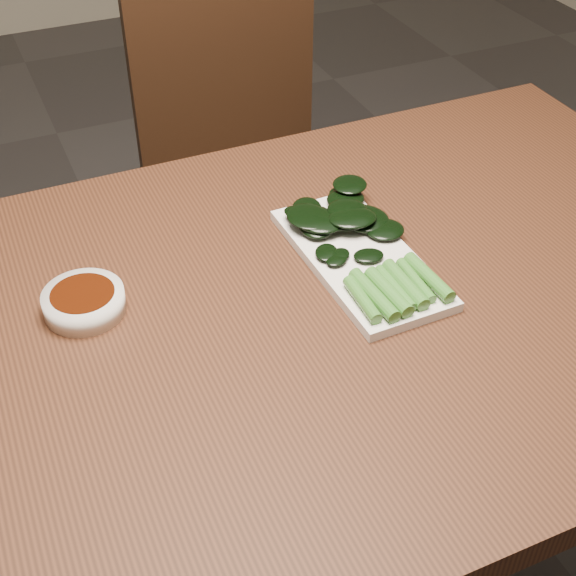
{
  "coord_description": "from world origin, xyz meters",
  "views": [
    {
      "loc": [
        -0.28,
        -0.69,
        1.41
      ],
      "look_at": [
        0.04,
        0.02,
        0.76
      ],
      "focal_mm": 50.0,
      "sensor_mm": 36.0,
      "label": 1
    }
  ],
  "objects_px": {
    "table": "(269,354)",
    "chair_far": "(245,191)",
    "sauce_bowl": "(84,301)",
    "serving_plate": "(360,258)",
    "gai_lan": "(351,232)"
  },
  "relations": [
    {
      "from": "serving_plate",
      "to": "gai_lan",
      "type": "relative_size",
      "value": 0.94
    },
    {
      "from": "chair_far",
      "to": "serving_plate",
      "type": "height_order",
      "value": "chair_far"
    },
    {
      "from": "chair_far",
      "to": "serving_plate",
      "type": "relative_size",
      "value": 3.08
    },
    {
      "from": "table",
      "to": "sauce_bowl",
      "type": "relative_size",
      "value": 13.88
    },
    {
      "from": "table",
      "to": "sauce_bowl",
      "type": "distance_m",
      "value": 0.24
    },
    {
      "from": "chair_far",
      "to": "serving_plate",
      "type": "bearing_deg",
      "value": -94.27
    },
    {
      "from": "table",
      "to": "serving_plate",
      "type": "xyz_separation_m",
      "value": [
        0.15,
        0.05,
        0.08
      ]
    },
    {
      "from": "serving_plate",
      "to": "gai_lan",
      "type": "distance_m",
      "value": 0.04
    },
    {
      "from": "table",
      "to": "chair_far",
      "type": "distance_m",
      "value": 0.72
    },
    {
      "from": "serving_plate",
      "to": "gai_lan",
      "type": "xyz_separation_m",
      "value": [
        0.0,
        0.04,
        0.02
      ]
    },
    {
      "from": "table",
      "to": "gai_lan",
      "type": "height_order",
      "value": "gai_lan"
    },
    {
      "from": "sauce_bowl",
      "to": "serving_plate",
      "type": "bearing_deg",
      "value": -7.98
    },
    {
      "from": "table",
      "to": "chair_far",
      "type": "xyz_separation_m",
      "value": [
        0.22,
        0.66,
        -0.19
      ]
    },
    {
      "from": "sauce_bowl",
      "to": "chair_far",
      "type": "bearing_deg",
      "value": 53.03
    },
    {
      "from": "serving_plate",
      "to": "chair_far",
      "type": "bearing_deg",
      "value": 83.94
    }
  ]
}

